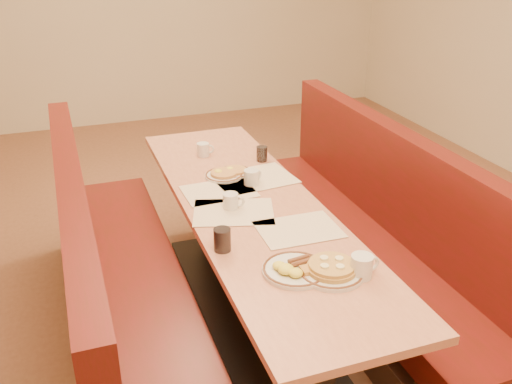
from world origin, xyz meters
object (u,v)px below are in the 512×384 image
object	(u,v)px
booth_right	(369,245)
coffee_mug_b	(231,201)
pancake_plate	(331,270)
coffee_mug_c	(252,177)
booth_left	(119,293)
eggs_plate	(295,269)
coffee_mug_d	(204,149)
coffee_mug_a	(362,266)
soda_tumbler_near	(222,240)
diner_table	(252,265)
soda_tumbler_mid	(262,154)

from	to	relation	value
booth_right	coffee_mug_b	distance (m)	0.95
pancake_plate	coffee_mug_c	bearing A→B (deg)	90.79
booth_left	eggs_plate	world-z (taller)	booth_left
pancake_plate	coffee_mug_d	bearing A→B (deg)	95.80
booth_left	coffee_mug_a	xyz separation A→B (m)	(0.94, -0.79, 0.44)
coffee_mug_c	coffee_mug_a	bearing A→B (deg)	-106.83
booth_right	coffee_mug_a	distance (m)	1.05
soda_tumbler_near	eggs_plate	bearing A→B (deg)	-50.18
diner_table	pancake_plate	size ratio (longest dim) A/B	8.92
diner_table	pancake_plate	world-z (taller)	pancake_plate
diner_table	eggs_plate	xyz separation A→B (m)	(-0.05, -0.67, 0.39)
coffee_mug_d	coffee_mug_b	bearing A→B (deg)	-84.62
eggs_plate	soda_tumbler_near	xyz separation A→B (m)	(-0.23, 0.28, 0.04)
coffee_mug_b	coffee_mug_c	xyz separation A→B (m)	(0.20, 0.25, 0.00)
booth_left	pancake_plate	world-z (taller)	booth_left
booth_right	coffee_mug_c	bearing A→B (deg)	159.64
eggs_plate	coffee_mug_a	xyz separation A→B (m)	(0.25, -0.12, 0.03)
diner_table	coffee_mug_a	distance (m)	0.92
pancake_plate	coffee_mug_b	xyz separation A→B (m)	(-0.21, 0.73, 0.02)
soda_tumbler_near	soda_tumbler_mid	world-z (taller)	soda_tumbler_near
pancake_plate	soda_tumbler_near	xyz separation A→B (m)	(-0.38, 0.34, 0.03)
booth_right	soda_tumbler_mid	world-z (taller)	booth_right
diner_table	soda_tumbler_mid	world-z (taller)	soda_tumbler_mid
booth_right	coffee_mug_a	xyz separation A→B (m)	(-0.52, -0.79, 0.44)
pancake_plate	coffee_mug_b	distance (m)	0.76
coffee_mug_b	coffee_mug_d	world-z (taller)	coffee_mug_b
pancake_plate	eggs_plate	xyz separation A→B (m)	(-0.14, 0.06, -0.00)
diner_table	coffee_mug_a	xyz separation A→B (m)	(0.21, -0.79, 0.43)
coffee_mug_b	coffee_mug_a	bearing A→B (deg)	-45.44
booth_left	coffee_mug_d	size ratio (longest dim) A/B	22.57
eggs_plate	coffee_mug_b	world-z (taller)	coffee_mug_b
coffee_mug_c	pancake_plate	bearing A→B (deg)	-112.96
soda_tumbler_near	booth_left	bearing A→B (deg)	139.20
coffee_mug_a	coffee_mug_c	xyz separation A→B (m)	(-0.13, 1.03, -0.00)
coffee_mug_b	soda_tumbler_mid	world-z (taller)	soda_tumbler_mid
booth_left	soda_tumbler_near	world-z (taller)	booth_left
coffee_mug_c	coffee_mug_d	world-z (taller)	coffee_mug_c
coffee_mug_a	soda_tumbler_mid	bearing A→B (deg)	83.87
coffee_mug_b	coffee_mug_d	size ratio (longest dim) A/B	1.00
eggs_plate	coffee_mug_a	size ratio (longest dim) A/B	2.13
booth_left	soda_tumbler_mid	distance (m)	1.22
pancake_plate	eggs_plate	bearing A→B (deg)	156.21
coffee_mug_a	coffee_mug_d	xyz separation A→B (m)	(-0.26, 1.56, -0.01)
pancake_plate	booth_right	bearing A→B (deg)	49.03
diner_table	coffee_mug_b	world-z (taller)	coffee_mug_b
eggs_plate	soda_tumbler_mid	world-z (taller)	soda_tumbler_mid
booth_right	diner_table	bearing A→B (deg)	180.00
soda_tumbler_near	coffee_mug_c	bearing A→B (deg)	60.19
soda_tumbler_near	coffee_mug_a	bearing A→B (deg)	-39.44
pancake_plate	coffee_mug_a	world-z (taller)	coffee_mug_a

